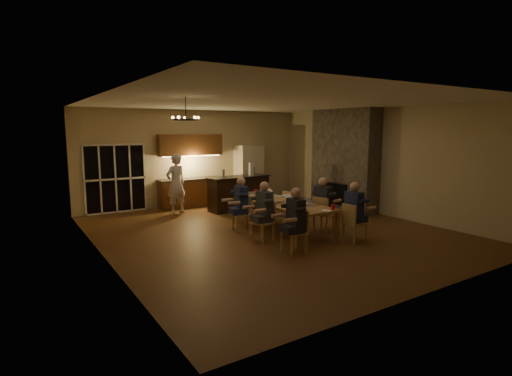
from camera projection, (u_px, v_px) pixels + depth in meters
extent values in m
plane|color=brown|center=(270.00, 231.00, 10.09)|extent=(9.00, 9.00, 0.00)
cube|color=#D0B493|center=(196.00, 158.00, 13.62)|extent=(8.00, 0.04, 3.20)
cube|color=#D0B493|center=(100.00, 179.00, 7.72)|extent=(0.04, 9.00, 3.20)
cube|color=#D0B493|center=(381.00, 162.00, 11.99)|extent=(0.04, 9.00, 3.20)
cube|color=white|center=(271.00, 102.00, 9.62)|extent=(8.00, 9.00, 0.04)
cube|color=black|center=(115.00, 179.00, 12.23)|extent=(1.86, 0.08, 2.10)
cube|color=#655C4F|center=(344.00, 159.00, 12.82)|extent=(0.58, 2.50, 3.20)
cube|color=beige|center=(249.00, 173.00, 14.41)|extent=(0.90, 0.68, 2.00)
cube|color=#B07E46|center=(282.00, 217.00, 10.07)|extent=(1.10, 3.02, 0.75)
cube|color=black|center=(239.00, 193.00, 12.79)|extent=(2.13, 0.84, 1.08)
imported|color=silver|center=(176.00, 184.00, 12.13)|extent=(0.76, 0.60, 1.84)
torus|color=black|center=(186.00, 120.00, 7.96)|extent=(0.56, 0.56, 0.03)
cylinder|color=white|center=(292.00, 203.00, 9.55)|extent=(0.07, 0.07, 0.10)
cylinder|color=white|center=(274.00, 196.00, 10.56)|extent=(0.08, 0.08, 0.10)
cylinder|color=white|center=(256.00, 197.00, 10.45)|extent=(0.08, 0.08, 0.10)
cylinder|color=#B80C0D|center=(333.00, 207.00, 9.07)|extent=(0.08, 0.08, 0.12)
cylinder|color=#B80C0D|center=(260.00, 199.00, 10.14)|extent=(0.08, 0.08, 0.12)
cylinder|color=#B80C0D|center=(256.00, 192.00, 11.27)|extent=(0.10, 0.10, 0.12)
cylinder|color=#B2B2B7|center=(300.00, 204.00, 9.40)|extent=(0.07, 0.07, 0.12)
cylinder|color=#3F0F0C|center=(247.00, 193.00, 11.04)|extent=(0.07, 0.07, 0.12)
cylinder|color=white|center=(305.00, 204.00, 9.76)|extent=(0.26, 0.26, 0.02)
cylinder|color=white|center=(295.00, 209.00, 9.14)|extent=(0.25, 0.25, 0.02)
cylinder|color=white|center=(279.00, 197.00, 10.78)|extent=(0.26, 0.26, 0.02)
cube|color=white|center=(326.00, 211.00, 8.92)|extent=(0.17, 0.23, 0.01)
cylinder|color=#99999E|center=(224.00, 173.00, 12.41)|extent=(0.08, 0.08, 0.24)
cube|color=silver|center=(251.00, 169.00, 12.93)|extent=(0.15, 0.15, 0.41)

